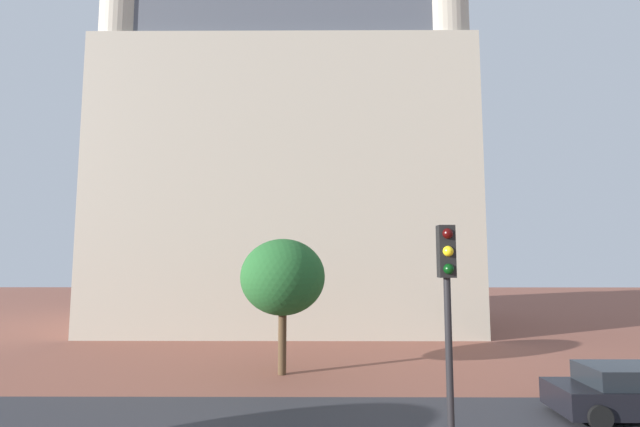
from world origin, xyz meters
The scene contains 4 objects.
landmark_building centered at (-2.78, 29.53, 10.75)m, with size 23.36×14.42×34.20m.
car_black centered at (8.46, 10.78, 0.69)m, with size 4.13×2.02×1.44m.
traffic_light_pole centered at (1.96, 5.35, 3.50)m, with size 0.28×0.34×5.04m.
tree_curb_far centered at (-1.76, 15.50, 3.74)m, with size 3.35×3.35×5.27m.
Camera 1 is at (-0.18, -2.38, 4.45)m, focal length 25.10 mm.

